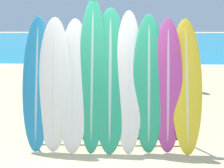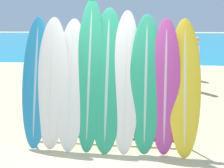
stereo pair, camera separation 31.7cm
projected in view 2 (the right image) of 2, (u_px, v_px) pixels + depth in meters
name	position (u px, v px, depth m)	size (l,w,h in m)	color
ground_plane	(104.00, 157.00, 3.55)	(160.00, 160.00, 0.00)	#CCB789
ocean_water	(132.00, 38.00, 40.01)	(120.00, 60.00, 0.01)	teal
surfboard_rack	(108.00, 119.00, 3.82)	(2.89, 0.04, 0.89)	#28282D
surfboard_slot_0	(36.00, 82.00, 3.82)	(0.50, 0.75, 2.24)	teal
surfboard_slot_1	(52.00, 83.00, 3.78)	(0.57, 0.72, 2.23)	silver
surfboard_slot_2	(71.00, 84.00, 3.77)	(0.55, 0.85, 2.21)	silver
surfboard_slot_3	(89.00, 74.00, 3.75)	(0.49, 0.94, 2.55)	#289E70
surfboard_slot_4	(107.00, 79.00, 3.72)	(0.60, 0.93, 2.40)	#289E70
surfboard_slot_5	(126.00, 81.00, 3.68)	(0.49, 0.87, 2.34)	silver
surfboard_slot_6	(146.00, 84.00, 3.63)	(0.54, 0.72, 2.28)	#289E70
surfboard_slot_7	(165.00, 86.00, 3.60)	(0.49, 0.66, 2.21)	#B23D8E
surfboard_slot_8	(185.00, 87.00, 3.59)	(0.53, 0.84, 2.20)	yellow
person_near_water	(194.00, 62.00, 7.08)	(0.30, 0.25, 1.75)	beige
person_mid_beach	(189.00, 54.00, 8.69)	(0.30, 0.24, 1.82)	beige
person_far_left	(143.00, 67.00, 6.29)	(0.27, 0.29, 1.67)	#846047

